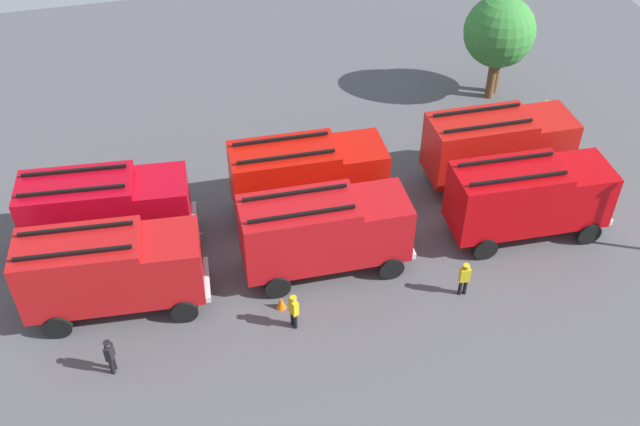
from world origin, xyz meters
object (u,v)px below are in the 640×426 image
fire_truck_0 (111,269)px  firefighter_0 (294,310)px  fire_truck_1 (324,230)px  firefighter_1 (110,355)px  firefighter_2 (545,114)px  tree_0 (499,32)px  fire_truck_3 (106,209)px  fire_truck_4 (307,175)px  tree_1 (503,38)px  fire_truck_2 (528,196)px  firefighter_3 (464,278)px  traffic_cone_0 (281,303)px  fire_truck_5 (498,144)px

fire_truck_0 → firefighter_0: (6.71, -2.79, -1.22)m
fire_truck_1 → firefighter_1: fire_truck_1 is taller
firefighter_0 → firefighter_2: size_ratio=0.97×
fire_truck_1 → tree_0: size_ratio=1.20×
firefighter_1 → fire_truck_0: bearing=103.9°
fire_truck_3 → firefighter_1: (-0.30, -7.10, -1.23)m
fire_truck_4 → tree_1: size_ratio=1.43×
firefighter_1 → firefighter_0: bearing=24.2°
fire_truck_2 → fire_truck_3: size_ratio=0.99×
firefighter_3 → traffic_cone_0: bearing=88.3°
firefighter_3 → traffic_cone_0: firefighter_3 is taller
tree_1 → fire_truck_5: bearing=-114.9°
fire_truck_2 → tree_1: bearing=73.6°
fire_truck_3 → firefighter_3: size_ratio=4.44×
fire_truck_3 → fire_truck_4: size_ratio=1.02×
firefighter_0 → tree_1: tree_1 is taller
fire_truck_0 → tree_1: (21.97, 11.90, 1.27)m
fire_truck_0 → fire_truck_3: 3.81m
tree_0 → tree_1: tree_0 is taller
fire_truck_0 → fire_truck_2: 17.97m
fire_truck_3 → fire_truck_4: 8.96m
firefighter_2 → tree_1: tree_1 is taller
fire_truck_2 → firefighter_2: size_ratio=4.26×
fire_truck_1 → fire_truck_3: size_ratio=0.98×
fire_truck_1 → firefighter_3: (5.22, -2.92, -1.23)m
fire_truck_1 → tree_0: bearing=42.7°
fire_truck_2 → fire_truck_5: 3.98m
firefighter_0 → tree_1: bearing=22.6°
fire_truck_3 → firefighter_2: (22.94, 3.83, -1.19)m
firefighter_1 → tree_0: bearing=54.1°
firefighter_1 → tree_1: size_ratio=0.32×
fire_truck_0 → fire_truck_5: 18.80m
fire_truck_0 → firefighter_2: size_ratio=4.30×
fire_truck_2 → firefighter_2: (4.91, 7.50, -1.19)m
fire_truck_0 → fire_truck_1: same height
fire_truck_0 → traffic_cone_0: bearing=-10.3°
firefighter_2 → firefighter_1: bearing=-10.5°
firefighter_0 → firefighter_3: (7.19, 0.01, -0.00)m
fire_truck_5 → tree_0: tree_0 is taller
fire_truck_1 → firefighter_1: 9.75m
fire_truck_3 → tree_1: size_ratio=1.45×
firefighter_2 → tree_1: size_ratio=0.34×
fire_truck_2 → tree_1: size_ratio=1.43×
fire_truck_4 → fire_truck_1: bearing=-91.5°
fire_truck_0 → fire_truck_5: size_ratio=1.02×
fire_truck_2 → firefighter_0: size_ratio=4.38×
fire_truck_4 → firefighter_1: bearing=-140.1°
tree_1 → traffic_cone_0: size_ratio=8.80×
firefighter_0 → traffic_cone_0: (-0.30, 1.08, -0.64)m
fire_truck_0 → firefighter_3: (13.91, -2.78, -1.23)m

